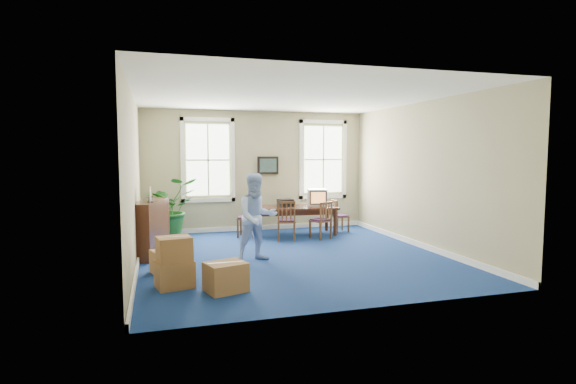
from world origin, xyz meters
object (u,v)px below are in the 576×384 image
object	(u,v)px
chair_near_left	(286,220)
conference_table	(295,220)
cardboard_boxes	(188,258)
man	(257,217)
credenza	(150,228)
potted_plant	(169,208)
crt_tv	(317,197)

from	to	relation	value
chair_near_left	conference_table	bearing A→B (deg)	-105.31
conference_table	cardboard_boxes	size ratio (longest dim) A/B	1.44
chair_near_left	man	distance (m)	2.11
conference_table	cardboard_boxes	distance (m)	4.74
credenza	cardboard_boxes	size ratio (longest dim) A/B	0.99
man	cardboard_boxes	bearing A→B (deg)	-145.92
chair_near_left	cardboard_boxes	xyz separation A→B (m)	(-2.50, -3.00, -0.07)
chair_near_left	cardboard_boxes	bearing A→B (deg)	65.85
credenza	potted_plant	world-z (taller)	potted_plant
conference_table	potted_plant	size ratio (longest dim) A/B	1.42
chair_near_left	credenza	world-z (taller)	credenza
crt_tv	potted_plant	size ratio (longest dim) A/B	0.35
chair_near_left	credenza	bearing A→B (deg)	28.00
crt_tv	man	bearing A→B (deg)	-117.31
credenza	cardboard_boxes	world-z (taller)	credenza
credenza	chair_near_left	bearing A→B (deg)	28.54
man	chair_near_left	bearing A→B (deg)	50.21
crt_tv	man	distance (m)	3.33
credenza	crt_tv	bearing A→B (deg)	35.39
crt_tv	potted_plant	world-z (taller)	potted_plant
chair_near_left	credenza	distance (m)	3.17
man	cardboard_boxes	distance (m)	1.92
potted_plant	cardboard_boxes	distance (m)	4.11
conference_table	chair_near_left	size ratio (longest dim) A/B	2.18
chair_near_left	credenza	xyz separation A→B (m)	(-3.10, -0.68, 0.08)
conference_table	potted_plant	world-z (taller)	potted_plant
cardboard_boxes	conference_table	bearing A→B (deg)	51.76
chair_near_left	man	xyz separation A→B (m)	(-1.11, -1.76, 0.36)
conference_table	cardboard_boxes	xyz separation A→B (m)	(-2.93, -3.72, 0.06)
crt_tv	cardboard_boxes	bearing A→B (deg)	-120.10
conference_table	man	size ratio (longest dim) A/B	1.25
conference_table	potted_plant	bearing A→B (deg)	178.32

